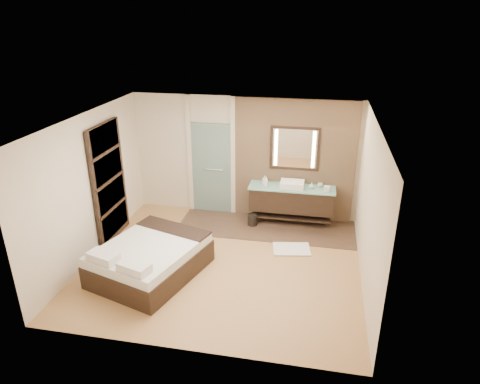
% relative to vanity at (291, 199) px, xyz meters
% --- Properties ---
extents(floor, '(5.00, 5.00, 0.00)m').
position_rel_vanity_xyz_m(floor, '(-1.10, -1.92, -0.58)').
color(floor, '#AA8347').
rests_on(floor, ground).
extents(tile_strip, '(3.80, 1.30, 0.01)m').
position_rel_vanity_xyz_m(tile_strip, '(-0.50, -0.32, -0.57)').
color(tile_strip, '#3E2B22').
rests_on(tile_strip, floor).
extents(stone_wall, '(2.60, 0.08, 2.70)m').
position_rel_vanity_xyz_m(stone_wall, '(0.00, 0.29, 0.77)').
color(stone_wall, tan).
rests_on(stone_wall, floor).
extents(vanity, '(1.85, 0.55, 0.88)m').
position_rel_vanity_xyz_m(vanity, '(0.00, 0.00, 0.00)').
color(vanity, black).
rests_on(vanity, stone_wall).
extents(mirror_unit, '(1.06, 0.04, 0.96)m').
position_rel_vanity_xyz_m(mirror_unit, '(0.00, 0.24, 1.07)').
color(mirror_unit, black).
rests_on(mirror_unit, stone_wall).
extents(frosted_door, '(1.10, 0.12, 2.70)m').
position_rel_vanity_xyz_m(frosted_door, '(-1.85, 0.28, 0.56)').
color(frosted_door, '#A3CEC6').
rests_on(frosted_door, floor).
extents(shoji_partition, '(0.06, 1.20, 2.40)m').
position_rel_vanity_xyz_m(shoji_partition, '(-3.53, -1.32, 0.63)').
color(shoji_partition, black).
rests_on(shoji_partition, floor).
extents(bed, '(1.99, 2.24, 0.72)m').
position_rel_vanity_xyz_m(bed, '(-2.28, -2.47, -0.28)').
color(bed, black).
rests_on(bed, floor).
extents(bath_mat, '(0.79, 0.61, 0.02)m').
position_rel_vanity_xyz_m(bath_mat, '(0.12, -1.17, -0.56)').
color(bath_mat, white).
rests_on(bath_mat, floor).
extents(waste_bin, '(0.22, 0.22, 0.26)m').
position_rel_vanity_xyz_m(waste_bin, '(-0.81, -0.28, -0.45)').
color(waste_bin, black).
rests_on(waste_bin, floor).
extents(tissue_box, '(0.14, 0.14, 0.10)m').
position_rel_vanity_xyz_m(tissue_box, '(0.73, -0.09, 0.33)').
color(tissue_box, silver).
rests_on(tissue_box, vanity).
extents(soap_bottle_a, '(0.11, 0.11, 0.22)m').
position_rel_vanity_xyz_m(soap_bottle_a, '(-0.56, -0.09, 0.40)').
color(soap_bottle_a, white).
rests_on(soap_bottle_a, vanity).
extents(soap_bottle_b, '(0.09, 0.09, 0.18)m').
position_rel_vanity_xyz_m(soap_bottle_b, '(-0.61, 0.08, 0.38)').
color(soap_bottle_b, '#B2B2B2').
rests_on(soap_bottle_b, vanity).
extents(soap_bottle_c, '(0.13, 0.13, 0.14)m').
position_rel_vanity_xyz_m(soap_bottle_c, '(0.41, -0.03, 0.35)').
color(soap_bottle_c, silver).
rests_on(soap_bottle_c, vanity).
extents(cup, '(0.14, 0.14, 0.09)m').
position_rel_vanity_xyz_m(cup, '(0.59, 0.11, 0.33)').
color(cup, silver).
rests_on(cup, vanity).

